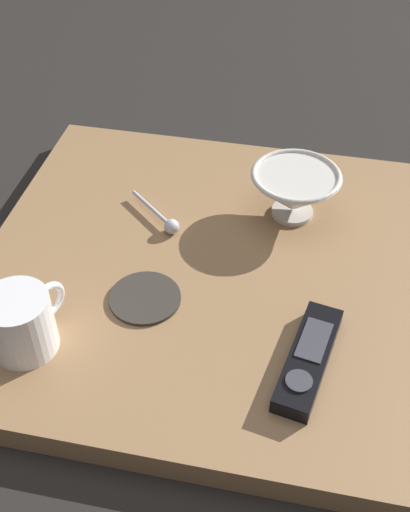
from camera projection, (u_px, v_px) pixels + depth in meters
name	position (u px, v px, depth m)	size (l,w,h in m)	color
ground_plane	(223.00, 285.00, 0.93)	(6.00, 6.00, 0.00)	black
table	(224.00, 276.00, 0.92)	(0.68, 0.61, 0.04)	#936D47
cereal_bowl	(295.00, 192.00, 0.96)	(0.13, 0.13, 0.08)	beige
coffee_mug	(22.00, 323.00, 0.77)	(0.08, 0.11, 0.08)	white
teaspoon	(167.00, 222.00, 0.95)	(0.09, 0.08, 0.02)	silver
tv_remote_near	(308.00, 359.00, 0.77)	(0.07, 0.17, 0.03)	black
drink_coaster	(145.00, 298.00, 0.85)	(0.10, 0.10, 0.01)	#332D28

